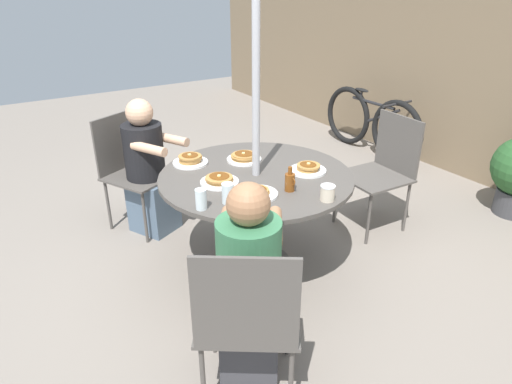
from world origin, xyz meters
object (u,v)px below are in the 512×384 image
(patio_chair_south, at_px, (131,165))
(bicycle, at_px, (371,122))
(pancake_plate_a, at_px, (257,193))
(patio_chair_north, at_px, (247,315))
(drinking_glass_a, at_px, (201,199))
(patio_table, at_px, (256,187))
(diner_north, at_px, (249,291))
(pancake_plate_b, at_px, (244,158))
(syrup_bottle, at_px, (290,182))
(drinking_glass_b, at_px, (228,193))
(diner_south, at_px, (148,172))
(pancake_plate_d, at_px, (219,180))
(coffee_cup, at_px, (328,193))
(patio_chair_east, at_px, (384,166))
(pancake_plate_e, at_px, (190,160))
(pancake_plate_c, at_px, (308,169))

(patio_chair_south, xyz_separation_m, bicycle, (-0.17, 2.91, -0.17))
(pancake_plate_a, bearing_deg, patio_chair_north, -35.91)
(bicycle, bearing_deg, drinking_glass_a, -63.58)
(patio_table, xyz_separation_m, diner_north, (0.83, -0.57, -0.10))
(pancake_plate_b, xyz_separation_m, drinking_glass_a, (0.51, -0.60, 0.04))
(diner_north, distance_m, drinking_glass_a, 0.63)
(syrup_bottle, bearing_deg, bicycle, 123.60)
(diner_north, bearing_deg, drinking_glass_b, 104.49)
(diner_north, xyz_separation_m, drinking_glass_a, (-0.58, 0.04, 0.25))
(drinking_glass_a, relative_size, bicycle, 0.08)
(drinking_glass_a, bearing_deg, patio_chair_north, -11.16)
(patio_chair_north, relative_size, syrup_bottle, 5.84)
(patio_chair_south, distance_m, drinking_glass_b, 1.36)
(patio_table, distance_m, pancake_plate_b, 0.29)
(diner_south, bearing_deg, pancake_plate_b, 102.25)
(diner_south, relative_size, pancake_plate_a, 4.37)
(pancake_plate_a, bearing_deg, syrup_bottle, 75.63)
(patio_chair_south, height_order, pancake_plate_d, patio_chair_south)
(patio_chair_north, distance_m, diner_south, 1.89)
(syrup_bottle, relative_size, coffee_cup, 1.66)
(coffee_cup, xyz_separation_m, drinking_glass_a, (-0.31, -0.68, 0.01))
(drinking_glass_a, xyz_separation_m, drinking_glass_b, (0.01, 0.17, 0.00))
(drinking_glass_a, height_order, bicycle, drinking_glass_a)
(drinking_glass_b, bearing_deg, bicycle, 118.56)
(patio_chair_east, bearing_deg, patio_table, 90.00)
(pancake_plate_d, distance_m, bicycle, 2.96)
(diner_north, relative_size, pancake_plate_d, 4.46)
(diner_south, relative_size, pancake_plate_e, 4.37)
(patio_chair_north, bearing_deg, pancake_plate_b, 93.75)
(diner_north, xyz_separation_m, syrup_bottle, (-0.50, 0.61, 0.25))
(pancake_plate_d, height_order, coffee_cup, coffee_cup)
(patio_chair_north, relative_size, patio_chair_south, 1.00)
(diner_north, height_order, pancake_plate_e, diner_north)
(bicycle, bearing_deg, patio_chair_south, -87.15)
(diner_north, distance_m, drinking_glass_b, 0.65)
(coffee_cup, bearing_deg, pancake_plate_b, -174.23)
(patio_chair_east, bearing_deg, pancake_plate_a, 101.84)
(drinking_glass_b, bearing_deg, patio_chair_north, -23.53)
(patio_chair_east, bearing_deg, pancake_plate_b, 76.90)
(diner_south, relative_size, drinking_glass_a, 8.94)
(drinking_glass_a, distance_m, drinking_glass_b, 0.17)
(pancake_plate_c, relative_size, pancake_plate_e, 1.00)
(diner_north, height_order, bicycle, diner_north)
(drinking_glass_a, bearing_deg, pancake_plate_e, 159.73)
(pancake_plate_c, bearing_deg, pancake_plate_d, -104.61)
(coffee_cup, bearing_deg, pancake_plate_a, -131.89)
(pancake_plate_c, distance_m, syrup_bottle, 0.34)
(patio_chair_east, relative_size, pancake_plate_a, 3.71)
(patio_chair_south, relative_size, drinking_glass_b, 7.60)
(pancake_plate_d, bearing_deg, pancake_plate_a, 21.26)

